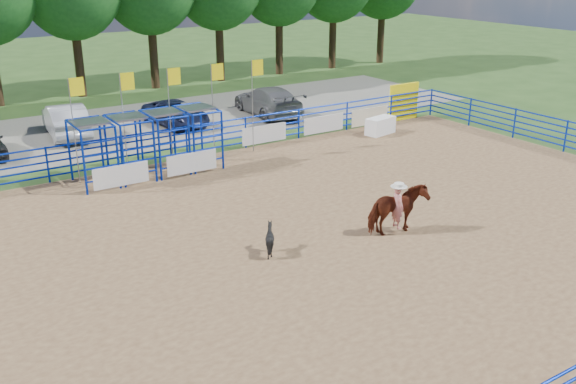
% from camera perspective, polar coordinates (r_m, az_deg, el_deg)
% --- Properties ---
extents(ground, '(120.00, 120.00, 0.00)m').
position_cam_1_polar(ground, '(20.92, 2.62, -3.89)').
color(ground, '#365622').
rests_on(ground, ground).
extents(arena_dirt, '(30.00, 20.00, 0.02)m').
position_cam_1_polar(arena_dirt, '(20.92, 2.62, -3.86)').
color(arena_dirt, olive).
rests_on(arena_dirt, ground).
extents(gravel_strip, '(40.00, 10.00, 0.01)m').
position_cam_1_polar(gravel_strip, '(35.38, -13.67, 5.77)').
color(gravel_strip, slate).
rests_on(gravel_strip, ground).
extents(announcer_table, '(1.71, 1.04, 0.85)m').
position_cam_1_polar(announcer_table, '(32.92, 8.21, 5.86)').
color(announcer_table, white).
rests_on(announcer_table, arena_dirt).
extents(horse_and_rider, '(2.05, 1.13, 2.45)m').
position_cam_1_polar(horse_and_rider, '(20.97, 9.72, -1.36)').
color(horse_and_rider, maroon).
rests_on(horse_and_rider, arena_dirt).
extents(calf, '(1.00, 0.93, 0.91)m').
position_cam_1_polar(calf, '(19.51, -1.63, -4.21)').
color(calf, black).
rests_on(calf, arena_dirt).
extents(car_b, '(2.21, 5.08, 1.62)m').
position_cam_1_polar(car_b, '(34.04, -19.15, 6.07)').
color(car_b, '#95979D').
rests_on(car_b, gravel_strip).
extents(car_c, '(2.50, 4.71, 1.26)m').
position_cam_1_polar(car_c, '(34.87, -9.95, 6.91)').
color(car_c, black).
rests_on(car_c, gravel_strip).
extents(car_d, '(2.72, 5.71, 1.61)m').
position_cam_1_polar(car_d, '(36.56, -1.79, 8.10)').
color(car_d, '#5C5C5E').
rests_on(car_d, gravel_strip).
extents(perimeter_fence, '(30.10, 20.10, 1.50)m').
position_cam_1_polar(perimeter_fence, '(20.62, 2.65, -1.99)').
color(perimeter_fence, '#0829B6').
rests_on(perimeter_fence, ground).
extents(chute_assembly, '(19.32, 2.41, 4.20)m').
position_cam_1_polar(chute_assembly, '(27.01, -11.69, 4.21)').
color(chute_assembly, '#0829B6').
rests_on(chute_assembly, ground).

